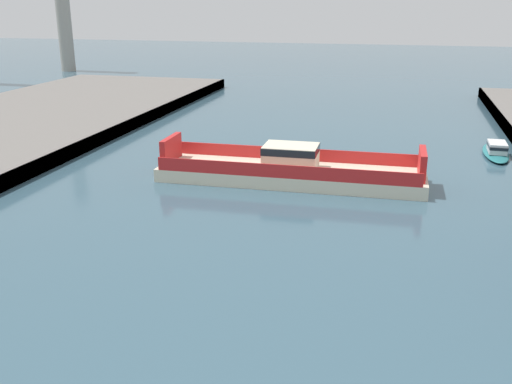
{
  "coord_description": "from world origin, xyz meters",
  "views": [
    {
      "loc": [
        9.3,
        -8.98,
        14.71
      ],
      "look_at": [
        0.0,
        28.33,
        2.0
      ],
      "focal_mm": 41.02,
      "sensor_mm": 36.0,
      "label": 1
    }
  ],
  "objects": [
    {
      "name": "chain_ferry",
      "position": [
        0.65,
        37.77,
        0.99
      ],
      "size": [
        22.42,
        6.16,
        3.3
      ],
      "color": "beige",
      "rests_on": "ground"
    },
    {
      "name": "moored_boat_near_left",
      "position": [
        18.76,
        51.04,
        0.54
      ],
      "size": [
        2.5,
        8.22,
        1.44
      ],
      "color": "#237075",
      "rests_on": "ground"
    }
  ]
}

